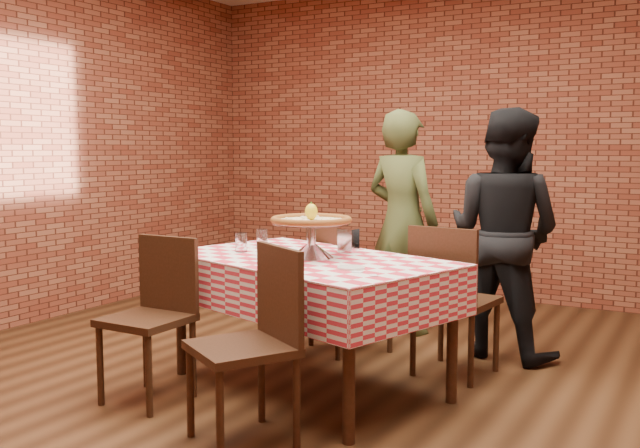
# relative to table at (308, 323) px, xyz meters

# --- Properties ---
(ground) EXTENTS (6.00, 6.00, 0.00)m
(ground) POSITION_rel_table_xyz_m (0.07, -0.05, -0.38)
(ground) COLOR black
(ground) RESTS_ON ground
(back_wall) EXTENTS (5.50, 0.00, 5.50)m
(back_wall) POSITION_rel_table_xyz_m (0.07, 2.95, 1.08)
(back_wall) COLOR maroon
(back_wall) RESTS_ON ground
(table) EXTENTS (1.80, 1.39, 0.75)m
(table) POSITION_rel_table_xyz_m (0.00, 0.00, 0.00)
(table) COLOR #371D11
(table) RESTS_ON ground
(tablecloth) EXTENTS (1.85, 1.43, 0.27)m
(tablecloth) POSITION_rel_table_xyz_m (0.00, 0.00, 0.25)
(tablecloth) COLOR #D22C40
(tablecloth) RESTS_ON table
(pizza_stand) EXTENTS (0.49, 0.49, 0.20)m
(pizza_stand) POSITION_rel_table_xyz_m (0.02, 0.00, 0.48)
(pizza_stand) COLOR silver
(pizza_stand) RESTS_ON tablecloth
(pizza) EXTENTS (0.50, 0.50, 0.03)m
(pizza) POSITION_rel_table_xyz_m (0.02, 0.00, 0.59)
(pizza) COLOR beige
(pizza) RESTS_ON pizza_stand
(lemon) EXTENTS (0.08, 0.08, 0.09)m
(lemon) POSITION_rel_table_xyz_m (0.02, 0.00, 0.64)
(lemon) COLOR yellow
(lemon) RESTS_ON pizza
(water_glass_left) EXTENTS (0.09, 0.09, 0.11)m
(water_glass_left) POSITION_rel_table_xyz_m (-0.46, -0.01, 0.44)
(water_glass_left) COLOR white
(water_glass_left) RESTS_ON tablecloth
(water_glass_right) EXTENTS (0.09, 0.09, 0.11)m
(water_glass_right) POSITION_rel_table_xyz_m (-0.47, 0.22, 0.44)
(water_glass_right) COLOR white
(water_glass_right) RESTS_ON tablecloth
(side_plate) EXTENTS (0.18, 0.18, 0.01)m
(side_plate) POSITION_rel_table_xyz_m (0.39, -0.23, 0.39)
(side_plate) COLOR white
(side_plate) RESTS_ON tablecloth
(sweetener_packet_a) EXTENTS (0.05, 0.04, 0.00)m
(sweetener_packet_a) POSITION_rel_table_xyz_m (0.47, -0.31, 0.39)
(sweetener_packet_a) COLOR white
(sweetener_packet_a) RESTS_ON tablecloth
(sweetener_packet_b) EXTENTS (0.06, 0.06, 0.00)m
(sweetener_packet_b) POSITION_rel_table_xyz_m (0.58, -0.36, 0.39)
(sweetener_packet_b) COLOR white
(sweetener_packet_b) RESTS_ON tablecloth
(condiment_caddy) EXTENTS (0.11, 0.09, 0.14)m
(condiment_caddy) POSITION_rel_table_xyz_m (0.11, 0.27, 0.45)
(condiment_caddy) COLOR silver
(condiment_caddy) RESTS_ON tablecloth
(chair_near_left) EXTENTS (0.41, 0.41, 0.89)m
(chair_near_left) POSITION_rel_table_xyz_m (-0.65, -0.62, 0.07)
(chair_near_left) COLOR #371D11
(chair_near_left) RESTS_ON ground
(chair_near_right) EXTENTS (0.59, 0.59, 0.91)m
(chair_near_right) POSITION_rel_table_xyz_m (0.13, -0.83, 0.08)
(chair_near_right) COLOR #371D11
(chair_near_right) RESTS_ON ground
(chair_far_left) EXTENTS (0.64, 0.64, 0.94)m
(chair_far_left) POSITION_rel_table_xyz_m (-0.16, 0.83, 0.10)
(chair_far_left) COLOR #371D11
(chair_far_left) RESTS_ON ground
(chair_far_right) EXTENTS (0.48, 0.48, 0.92)m
(chair_far_right) POSITION_rel_table_xyz_m (0.65, 0.66, 0.08)
(chair_far_right) COLOR #371D11
(chair_far_right) RESTS_ON ground
(diner_olive) EXTENTS (0.68, 0.52, 1.66)m
(diner_olive) POSITION_rel_table_xyz_m (-0.04, 1.46, 0.45)
(diner_olive) COLOR #3C4421
(diner_olive) RESTS_ON ground
(diner_black) EXTENTS (0.90, 0.77, 1.63)m
(diner_black) POSITION_rel_table_xyz_m (0.79, 1.20, 0.44)
(diner_black) COLOR black
(diner_black) RESTS_ON ground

